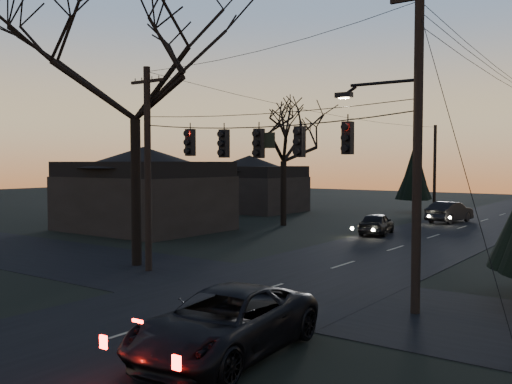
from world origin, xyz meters
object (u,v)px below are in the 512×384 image
Objects in this scene: bare_tree_left at (135,60)px; suv_near at (225,323)px; utility_pole_right at (415,313)px; utility_pole_far_l at (434,211)px; sedan_oncoming_b at (450,212)px; utility_pole_left at (149,271)px; sedan_oncoming_a at (376,224)px.

bare_tree_left is 15.07m from suv_near.
utility_pole_right is 1.25× the size of utility_pole_far_l.
bare_tree_left is at bearing 177.34° from utility_pole_right.
bare_tree_left reaches higher than utility_pole_right.
utility_pole_right is 0.78× the size of bare_tree_left.
utility_pole_right is at bearing -2.66° from bare_tree_left.
sedan_oncoming_b is (5.65, 26.21, -8.23)m from bare_tree_left.
utility_pole_left is 1.79× the size of sedan_oncoming_b.
suv_near is (9.20, -6.26, 0.77)m from utility_pole_left.
utility_pole_right is 1.18× the size of utility_pole_left.
utility_pole_left reaches higher than utility_pole_far_l.
utility_pole_right reaches higher than utility_pole_far_l.
sedan_oncoming_b is (4.26, 26.81, 0.78)m from utility_pole_left.
bare_tree_left is 3.18× the size of sedan_oncoming_a.
sedan_oncoming_a is (-6.40, 23.02, -0.08)m from suv_near.
sedan_oncoming_b is at bearing 77.83° from bare_tree_left.
sedan_oncoming_a is at bearing 90.93° from sedan_oncoming_b.
sedan_oncoming_b is (4.26, -9.19, 0.78)m from utility_pole_far_l.
suv_near is 33.43m from sedan_oncoming_b.
utility_pole_right is at bearing -72.28° from utility_pole_far_l.
utility_pole_left reaches higher than suv_near.
sedan_oncoming_a is (-8.70, 16.76, 0.69)m from utility_pole_right.
utility_pole_far_l reaches higher than suv_near.
suv_near is 23.89m from sedan_oncoming_a.
utility_pole_left is at bearing 69.44° from sedan_oncoming_a.
bare_tree_left is 2.72× the size of sedan_oncoming_b.
suv_near is at bearing 107.71° from sedan_oncoming_b.
utility_pole_left is at bearing 140.97° from suv_near.
bare_tree_left is (-12.89, 0.60, 9.01)m from utility_pole_right.
bare_tree_left is at bearing 64.40° from sedan_oncoming_a.
utility_pole_left reaches higher than sedan_oncoming_b.
bare_tree_left is at bearing 156.67° from utility_pole_left.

